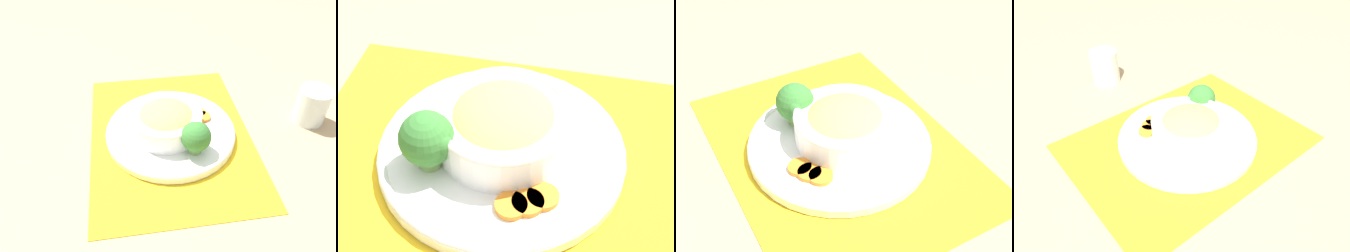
% 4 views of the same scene
% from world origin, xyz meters
% --- Properties ---
extents(ground_plane, '(4.00, 4.00, 0.00)m').
position_xyz_m(ground_plane, '(0.00, 0.00, 0.00)').
color(ground_plane, tan).
extents(placemat, '(0.52, 0.39, 0.00)m').
position_xyz_m(placemat, '(0.00, 0.00, 0.00)').
color(placemat, yellow).
rests_on(placemat, ground_plane).
extents(plate, '(0.31, 0.31, 0.02)m').
position_xyz_m(plate, '(0.00, 0.00, 0.02)').
color(plate, white).
rests_on(plate, placemat).
extents(bowl, '(0.17, 0.17, 0.07)m').
position_xyz_m(bowl, '(0.00, -0.01, 0.05)').
color(bowl, white).
rests_on(bowl, plate).
extents(broccoli_floret, '(0.07, 0.07, 0.08)m').
position_xyz_m(broccoli_floret, '(0.08, 0.04, 0.06)').
color(broccoli_floret, '#759E51').
rests_on(broccoli_floret, plate).
extents(carrot_slice_near, '(0.04, 0.04, 0.01)m').
position_xyz_m(carrot_slice_near, '(-0.03, 0.09, 0.02)').
color(carrot_slice_near, orange).
rests_on(carrot_slice_near, plate).
extents(carrot_slice_middle, '(0.04, 0.04, 0.01)m').
position_xyz_m(carrot_slice_middle, '(-0.05, 0.08, 0.02)').
color(carrot_slice_middle, orange).
rests_on(carrot_slice_middle, plate).
extents(carrot_slice_far, '(0.04, 0.04, 0.01)m').
position_xyz_m(carrot_slice_far, '(-0.07, 0.07, 0.02)').
color(carrot_slice_far, orange).
rests_on(carrot_slice_far, plate).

